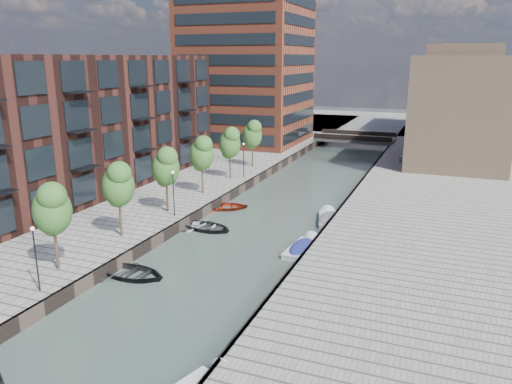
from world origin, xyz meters
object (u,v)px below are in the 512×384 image
Objects in this scene: tree_3 at (166,166)px; car at (408,156)px; sloop_2 at (225,209)px; tree_2 at (118,183)px; sloop_3 at (206,228)px; sloop_4 at (207,230)px; motorboat_3 at (303,247)px; tree_6 at (252,134)px; tree_1 at (52,208)px; bridge at (355,138)px; sloop_1 at (132,277)px; motorboat_4 at (328,218)px; tree_4 at (202,152)px; tree_5 at (230,142)px.

tree_3 is 1.53× the size of car.
sloop_2 is 1.19× the size of car.
sloop_3 is at bearing 58.10° from tree_2.
sloop_4 is 1.00× the size of motorboat_3.
sloop_3 is at bearing 169.10° from motorboat_3.
tree_6 is 27.40m from motorboat_3.
tree_1 is 50.30m from car.
bridge is 47.92m from tree_3.
motorboat_3 is (13.66, -23.19, -5.11)m from tree_6.
car reaches higher than sloop_4.
motorboat_3 is (9.62, 9.25, 0.19)m from sloop_1.
sloop_3 is 9.70m from motorboat_3.
bridge reaches higher than motorboat_4.
tree_4 is 1.41× the size of sloop_3.
sloop_1 is at bearing -94.82° from car.
sloop_3 is (4.13, -14.36, -5.31)m from tree_5.
sloop_1 is (4.04, -11.44, -5.31)m from tree_3.
motorboat_3 is at bearing -84.57° from car.
sloop_1 is (4.04, -25.44, -5.31)m from tree_5.
tree_3 is 7.00m from tree_4.
sloop_3 is at bearing -95.27° from bridge.
sloop_1 is (4.04, 2.56, -5.31)m from tree_1.
tree_2 is (-8.50, -54.00, 3.92)m from bridge.
bridge is at bearing 82.07° from tree_1.
motorboat_4 is (13.74, -1.23, -5.12)m from tree_4.
bridge is 47.96m from sloop_4.
tree_5 is at bearing 90.00° from tree_1.
bridge is 2.62× the size of motorboat_4.
tree_1 is 1.22× the size of motorboat_3.
tree_4 is at bearing 90.00° from tree_2.
tree_5 reaches higher than motorboat_3.
motorboat_3 is (10.38, -7.75, 0.19)m from sloop_2.
tree_3 is 1.41× the size of sloop_3.
sloop_3 is at bearing -4.94° from tree_3.
sloop_1 is at bearing -47.75° from tree_2.
tree_2 is 15.36m from motorboat_3.
sloop_1 is at bearing -70.57° from tree_3.
sloop_3 is at bearing -79.05° from tree_6.
tree_1 is at bearing 147.45° from sloop_2.
sloop_1 is 1.05× the size of sloop_4.
tree_1 reaches higher than sloop_4.
tree_3 is 14.00m from tree_5.
sloop_4 is at bearing 171.24° from motorboat_3.
motorboat_3 is (13.66, 11.81, -5.11)m from tree_1.
sloop_4 is (4.38, -0.76, -5.31)m from tree_3.
sloop_4 is at bearing 71.69° from tree_1.
bridge is 34.30m from tree_5.
tree_5 is at bearing -1.80° from sloop_2.
sloop_1 is 1.02× the size of motorboat_4.
tree_2 is at bearing 43.99° from sloop_1.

